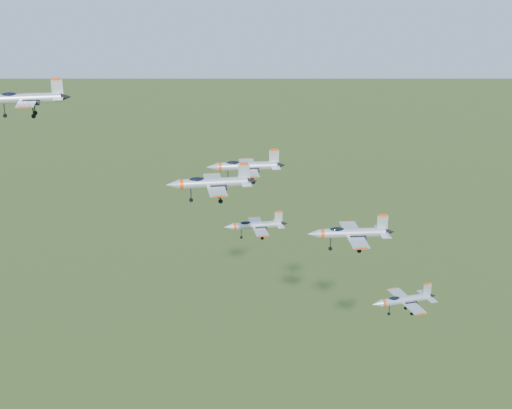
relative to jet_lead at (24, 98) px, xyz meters
name	(u,v)px	position (x,y,z in m)	size (l,w,h in m)	color
jet_lead	(24,98)	(0.00, 0.00, 0.00)	(13.63, 11.45, 3.66)	silver
jet_left_high	(245,166)	(29.90, -14.61, -9.95)	(11.95, 10.17, 3.25)	silver
jet_right_high	(211,183)	(17.71, -34.47, -5.47)	(10.94, 9.24, 2.95)	silver
jet_left_low	(255,225)	(33.84, -8.99, -22.07)	(10.79, 9.10, 2.90)	silver
jet_right_low	(350,233)	(43.16, -24.04, -19.36)	(13.18, 11.25, 3.61)	silver
jet_trail	(404,300)	(58.29, -17.62, -36.47)	(12.43, 10.31, 3.32)	silver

